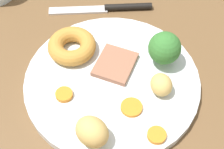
{
  "coord_description": "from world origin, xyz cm",
  "views": [
    {
      "loc": [
        -26.16,
        1.94,
        44.79
      ],
      "look_at": [
        2.97,
        -1.58,
        6.0
      ],
      "focal_mm": 53.68,
      "sensor_mm": 36.0,
      "label": 1
    }
  ],
  "objects": [
    {
      "name": "meat_slice_main",
      "position": [
        5.31,
        -2.33,
        5.4
      ],
      "size": [
        8.12,
        7.78,
        0.8
      ],
      "primitive_type": "cube",
      "rotation": [
        0.0,
        0.0,
        5.78
      ],
      "color": "#9E664C",
      "rests_on": "dinner_plate"
    },
    {
      "name": "knife",
      "position": [
        19.37,
        -3.15,
        4.05
      ],
      "size": [
        2.66,
        18.56,
        1.2
      ],
      "rotation": [
        0.0,
        0.0,
        1.51
      ],
      "color": "black",
      "rests_on": "dining_table"
    },
    {
      "name": "dining_table",
      "position": [
        0.0,
        0.0,
        1.8
      ],
      "size": [
        120.0,
        84.0,
        3.6
      ],
      "primitive_type": "cube",
      "color": "brown",
      "rests_on": "ground"
    },
    {
      "name": "carrot_coin_back",
      "position": [
        0.76,
        5.53,
        5.33
      ],
      "size": [
        2.47,
        2.47,
        0.66
      ],
      "primitive_type": "cylinder",
      "color": "orange",
      "rests_on": "dinner_plate"
    },
    {
      "name": "broccoli_floret",
      "position": [
        5.26,
        -9.6,
        8.12
      ],
      "size": [
        4.87,
        4.87,
        5.6
      ],
      "color": "#8CB766",
      "rests_on": "dinner_plate"
    },
    {
      "name": "carrot_coin_front",
      "position": [
        -7.04,
        -6.23,
        5.31
      ],
      "size": [
        2.52,
        2.52,
        0.62
      ],
      "primitive_type": "cylinder",
      "color": "orange",
      "rests_on": "dinner_plate"
    },
    {
      "name": "carrot_coin_side",
      "position": [
        -2.43,
        -3.64,
        5.25
      ],
      "size": [
        3.04,
        3.04,
        0.5
      ],
      "primitive_type": "cylinder",
      "color": "orange",
      "rests_on": "dinner_plate"
    },
    {
      "name": "roast_potato_left",
      "position": [
        0.1,
        -8.19,
        6.49
      ],
      "size": [
        3.95,
        3.58,
        2.98
      ],
      "primitive_type": "ellipsoid",
      "rotation": [
        0.0,
        0.0,
        3.3
      ],
      "color": "#D8B260",
      "rests_on": "dinner_plate"
    },
    {
      "name": "dinner_plate",
      "position": [
        2.97,
        -1.58,
        4.3
      ],
      "size": [
        26.0,
        26.0,
        1.4
      ],
      "primitive_type": "cylinder",
      "color": "white",
      "rests_on": "dining_table"
    },
    {
      "name": "roast_potato_right",
      "position": [
        -6.42,
        2.08,
        7.01
      ],
      "size": [
        5.91,
        5.87,
        4.01
      ],
      "primitive_type": "ellipsoid",
      "rotation": [
        0.0,
        0.0,
        0.75
      ],
      "color": "#D8B260",
      "rests_on": "dinner_plate"
    },
    {
      "name": "yorkshire_pudding",
      "position": [
        9.07,
        3.94,
        6.21
      ],
      "size": [
        7.5,
        7.5,
        2.43
      ],
      "primitive_type": "torus",
      "color": "#C68938",
      "rests_on": "dinner_plate"
    }
  ]
}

